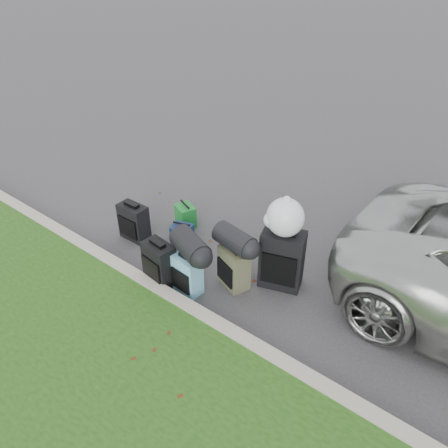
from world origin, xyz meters
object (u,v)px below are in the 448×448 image
Objects in this scene: suitcase_large_black_left at (160,264)px; suitcase_teal at (187,275)px; suitcase_small_black at (134,222)px; tote_green at (186,216)px; suitcase_large_black_right at (282,259)px; tote_navy at (182,235)px; suitcase_olive at (234,267)px.

suitcase_large_black_left is 0.42m from suitcase_teal.
suitcase_small_black is 1.61× the size of tote_green.
suitcase_small_black is 1.17m from suitcase_large_black_left.
tote_navy is (-1.64, -0.14, -0.25)m from suitcase_large_black_right.
suitcase_large_black_right is 2.54× the size of tote_navy.
suitcase_small_black reaches higher than tote_green.
suitcase_large_black_left is 1.60m from suitcase_large_black_right.
suitcase_large_black_right is (0.48, 0.39, 0.12)m from suitcase_olive.
suitcase_teal reaches higher than tote_navy.
tote_navy is at bearing -172.01° from suitcase_olive.
suitcase_large_black_right is at bearing 10.16° from suitcase_small_black.
suitcase_large_black_left reaches higher than tote_navy.
suitcase_large_black_right is 1.98m from tote_green.
suitcase_small_black is 1.85m from suitcase_olive.
suitcase_olive is (1.85, 0.07, 0.00)m from suitcase_small_black.
tote_navy is at bearing 140.95° from suitcase_teal.
suitcase_teal is 1.06m from tote_navy.
suitcase_small_black is 0.92× the size of suitcase_large_black_left.
suitcase_olive is 1.20m from tote_navy.
tote_green is (-1.47, 0.67, -0.11)m from suitcase_olive.
suitcase_teal is (0.40, 0.09, -0.04)m from suitcase_large_black_left.
suitcase_olive is 1.62m from tote_green.
suitcase_large_black_right is (0.88, 0.86, 0.14)m from suitcase_teal.
tote_green is (-0.67, 1.23, -0.13)m from suitcase_large_black_left.
suitcase_olive is 1.61× the size of tote_green.
tote_navy is at bearing 166.44° from suitcase_large_black_right.
suitcase_olive reaches higher than tote_green.
tote_navy is (-1.16, 0.26, -0.12)m from suitcase_olive.
suitcase_small_black is at bearing -157.49° from suitcase_olive.
suitcase_small_black is 2.38m from suitcase_large_black_right.
suitcase_large_black_left is at bearing -162.35° from suitcase_teal.
suitcase_small_black reaches higher than suitcase_teal.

